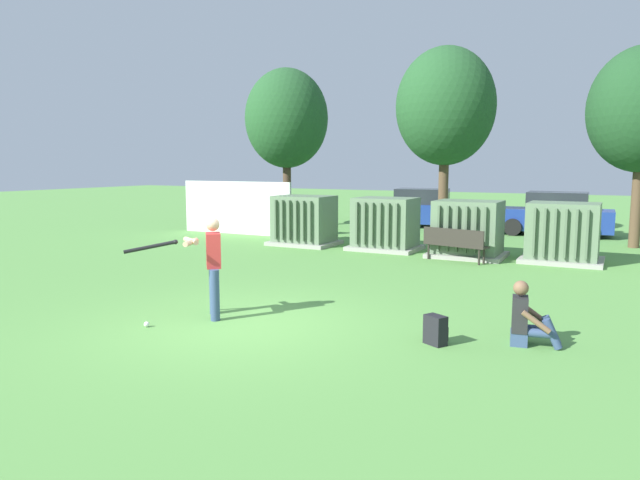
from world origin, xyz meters
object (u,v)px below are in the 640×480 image
(batter, at_px, (210,262))
(sports_ball, at_px, (147,324))
(transformer_west, at_px, (304,221))
(parked_car_left_of_center, at_px, (554,215))
(transformer_east, at_px, (563,233))
(transformer_mid_west, at_px, (385,224))
(transformer_mid_east, at_px, (468,230))
(parked_car_leftmost, at_px, (419,209))
(backpack, at_px, (436,330))
(park_bench, at_px, (454,242))
(seated_spectator, at_px, (527,320))

(batter, distance_m, sports_ball, 1.47)
(transformer_west, bearing_deg, batter, -70.99)
(sports_ball, bearing_deg, parked_car_left_of_center, 74.60)
(transformer_east, bearing_deg, transformer_mid_west, -179.99)
(transformer_west, height_order, transformer_east, same)
(transformer_mid_east, height_order, parked_car_leftmost, same)
(transformer_mid_east, distance_m, backpack, 8.61)
(transformer_mid_east, distance_m, sports_ball, 10.19)
(park_bench, distance_m, parked_car_leftmost, 9.07)
(transformer_mid_west, distance_m, parked_car_leftmost, 7.12)
(transformer_east, bearing_deg, transformer_west, -178.77)
(transformer_mid_west, relative_size, sports_ball, 23.33)
(sports_ball, bearing_deg, parked_car_leftmost, 92.94)
(transformer_mid_east, bearing_deg, batter, -105.16)
(transformer_west, xyz_separation_m, transformer_east, (7.91, 0.17, 0.00))
(backpack, relative_size, parked_car_left_of_center, 0.10)
(parked_car_leftmost, xyz_separation_m, parked_car_left_of_center, (5.41, -0.56, 0.00))
(sports_ball, bearing_deg, transformer_west, 104.22)
(seated_spectator, bearing_deg, batter, -170.29)
(transformer_mid_west, relative_size, batter, 1.21)
(transformer_mid_west, xyz_separation_m, parked_car_left_of_center, (4.24, 6.47, -0.04))
(transformer_west, height_order, backpack, transformer_west)
(backpack, bearing_deg, transformer_west, 129.18)
(parked_car_leftmost, bearing_deg, transformer_west, -102.68)
(transformer_mid_west, bearing_deg, backpack, -64.41)
(transformer_west, distance_m, batter, 9.34)
(transformer_mid_east, distance_m, parked_car_leftmost, 8.22)
(seated_spectator, bearing_deg, backpack, -153.64)
(park_bench, distance_m, parked_car_left_of_center, 7.93)
(transformer_mid_east, bearing_deg, seated_spectator, -70.76)
(transformer_west, relative_size, parked_car_leftmost, 0.48)
(batter, distance_m, parked_car_leftmost, 16.09)
(transformer_west, distance_m, backpack, 11.04)
(seated_spectator, bearing_deg, sports_ball, -161.70)
(transformer_east, relative_size, backpack, 4.77)
(transformer_east, xyz_separation_m, backpack, (-0.95, -8.72, -0.57))
(transformer_mid_east, xyz_separation_m, parked_car_left_of_center, (1.62, 6.73, -0.04))
(parked_car_leftmost, bearing_deg, backpack, -71.24)
(transformer_east, height_order, park_bench, transformer_east)
(transformer_east, xyz_separation_m, park_bench, (-2.62, -1.26, -0.25))
(parked_car_leftmost, bearing_deg, transformer_mid_east, -62.51)
(transformer_east, height_order, backpack, transformer_east)
(transformer_east, xyz_separation_m, sports_ball, (-5.42, -10.00, -0.74))
(transformer_east, relative_size, seated_spectator, 2.18)
(parked_car_left_of_center, bearing_deg, backpack, -90.23)
(transformer_east, distance_m, sports_ball, 11.40)
(transformer_east, relative_size, batter, 1.21)
(transformer_mid_east, relative_size, backpack, 4.77)
(batter, bearing_deg, parked_car_leftmost, 95.08)
(parked_car_leftmost, bearing_deg, transformer_east, -48.13)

